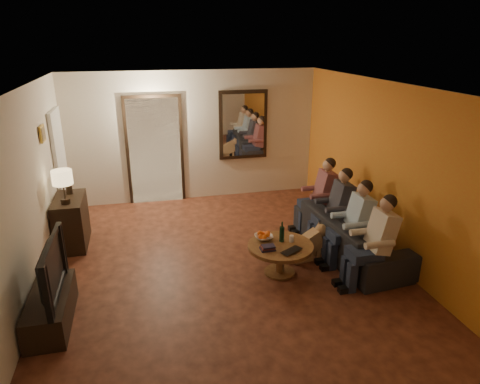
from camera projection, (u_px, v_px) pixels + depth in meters
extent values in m
cube|color=#3D1910|center=(225.00, 267.00, 6.30)|extent=(5.00, 6.00, 0.01)
cube|color=white|center=(222.00, 87.00, 5.41)|extent=(5.00, 6.00, 0.01)
cube|color=beige|center=(194.00, 137.00, 8.59)|extent=(5.00, 0.02, 2.60)
cube|color=beige|center=(305.00, 314.00, 3.11)|extent=(5.00, 0.02, 2.60)
cube|color=beige|center=(27.00, 199.00, 5.31)|extent=(0.02, 6.00, 2.60)
cube|color=beige|center=(387.00, 171.00, 6.40)|extent=(0.02, 6.00, 2.60)
cube|color=orange|center=(387.00, 171.00, 6.40)|extent=(0.01, 6.00, 2.60)
cube|color=#FFE0A5|center=(155.00, 151.00, 8.49)|extent=(1.00, 0.06, 2.10)
cube|color=black|center=(155.00, 151.00, 8.48)|extent=(1.12, 0.04, 2.22)
cube|color=silver|center=(168.00, 158.00, 8.60)|extent=(0.45, 0.03, 1.70)
cube|color=black|center=(243.00, 125.00, 8.71)|extent=(1.00, 0.05, 1.40)
cube|color=white|center=(244.00, 125.00, 8.68)|extent=(0.86, 0.02, 1.26)
cube|color=white|center=(61.00, 168.00, 7.52)|extent=(0.06, 0.85, 2.04)
cube|color=#B28C33|center=(42.00, 134.00, 6.32)|extent=(0.03, 0.28, 0.24)
cube|color=brown|center=(43.00, 134.00, 6.32)|extent=(0.01, 0.22, 0.18)
cube|color=black|center=(71.00, 222.00, 6.86)|extent=(0.45, 0.90, 0.80)
cube|color=black|center=(51.00, 309.00, 5.03)|extent=(0.45, 1.14, 0.38)
imported|color=black|center=(44.00, 270.00, 4.85)|extent=(1.16, 0.15, 0.67)
imported|color=black|center=(349.00, 235.00, 6.60)|extent=(2.27, 1.05, 0.64)
cylinder|color=brown|center=(280.00, 259.00, 6.08)|extent=(0.94, 0.94, 0.45)
imported|color=white|center=(264.00, 237.00, 6.15)|extent=(0.26, 0.26, 0.06)
cylinder|color=silver|center=(292.00, 239.00, 6.07)|extent=(0.06, 0.06, 0.10)
imported|color=black|center=(294.00, 252.00, 5.76)|extent=(0.39, 0.35, 0.03)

